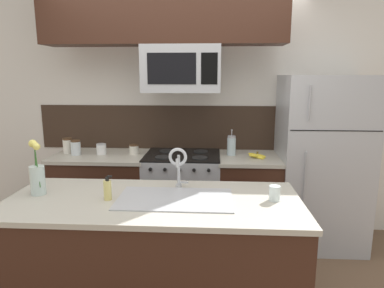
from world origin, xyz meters
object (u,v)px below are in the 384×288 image
at_px(microwave, 182,69).
at_px(refrigerator, 320,162).
at_px(storage_jar_tall, 68,146).
at_px(storage_jar_squat, 134,149).
at_px(storage_jar_short, 101,149).
at_px(dish_soap_bottle, 108,190).
at_px(spare_glass, 275,193).
at_px(storage_jar_medium, 76,148).
at_px(french_press, 231,145).
at_px(sink_faucet, 178,162).
at_px(flower_vase, 37,178).
at_px(stove_range, 183,197).
at_px(banana_bunch, 257,156).

bearing_deg(microwave, refrigerator, 1.68).
bearing_deg(storage_jar_tall, storage_jar_squat, 0.05).
relative_size(storage_jar_short, dish_soap_bottle, 0.66).
xyz_separation_m(refrigerator, spare_glass, (-0.68, -1.25, 0.10)).
height_order(refrigerator, storage_jar_medium, refrigerator).
relative_size(storage_jar_medium, storage_jar_squat, 1.55).
distance_m(french_press, sink_faucet, 1.18).
relative_size(storage_jar_squat, flower_vase, 0.26).
bearing_deg(storage_jar_tall, stove_range, -1.57).
bearing_deg(sink_faucet, banana_bunch, 54.68).
relative_size(storage_jar_tall, sink_faucet, 0.52).
distance_m(refrigerator, spare_glass, 1.43).
bearing_deg(storage_jar_tall, flower_vase, -75.46).
bearing_deg(flower_vase, sink_faucet, 10.23).
xyz_separation_m(storage_jar_short, banana_bunch, (1.59, -0.07, -0.03)).
relative_size(french_press, sink_faucet, 0.87).
distance_m(banana_bunch, french_press, 0.29).
relative_size(french_press, dish_soap_bottle, 1.62).
height_order(storage_jar_medium, flower_vase, flower_vase).
bearing_deg(french_press, refrigerator, -2.57).
bearing_deg(stove_range, storage_jar_medium, -178.28).
xyz_separation_m(refrigerator, flower_vase, (-2.28, -1.22, 0.17)).
distance_m(storage_jar_tall, storage_jar_short, 0.37).
xyz_separation_m(banana_bunch, sink_faucet, (-0.69, -0.97, 0.18)).
relative_size(stove_range, sink_faucet, 3.04).
bearing_deg(stove_range, banana_bunch, -4.69).
relative_size(stove_range, storage_jar_tall, 5.81).
xyz_separation_m(dish_soap_bottle, flower_vase, (-0.51, 0.08, 0.05)).
distance_m(french_press, flower_vase, 1.88).
bearing_deg(storage_jar_squat, french_press, 1.49).
distance_m(storage_jar_short, dish_soap_bottle, 1.37).
height_order(spare_glass, flower_vase, flower_vase).
xyz_separation_m(microwave, flower_vase, (-0.89, -1.18, -0.75)).
relative_size(storage_jar_medium, flower_vase, 0.41).
height_order(stove_range, storage_jar_medium, storage_jar_medium).
height_order(stove_range, banana_bunch, banana_bunch).
distance_m(storage_jar_short, spare_glass, 1.99).
bearing_deg(spare_glass, banana_bunch, 88.28).
xyz_separation_m(storage_jar_tall, dish_soap_bottle, (0.83, -1.31, -0.01)).
bearing_deg(storage_jar_squat, sink_faucet, -61.86).
height_order(banana_bunch, sink_faucet, sink_faucet).
height_order(storage_jar_medium, banana_bunch, storage_jar_medium).
bearing_deg(spare_glass, flower_vase, 179.04).
xyz_separation_m(storage_jar_tall, spare_glass, (1.93, -1.26, -0.03)).
xyz_separation_m(french_press, flower_vase, (-1.39, -1.26, 0.02)).
height_order(microwave, dish_soap_bottle, microwave).
xyz_separation_m(storage_jar_medium, spare_glass, (1.81, -1.20, -0.03)).
distance_m(dish_soap_bottle, spare_glass, 1.10).
height_order(refrigerator, flower_vase, refrigerator).
bearing_deg(storage_jar_squat, storage_jar_tall, -179.95).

